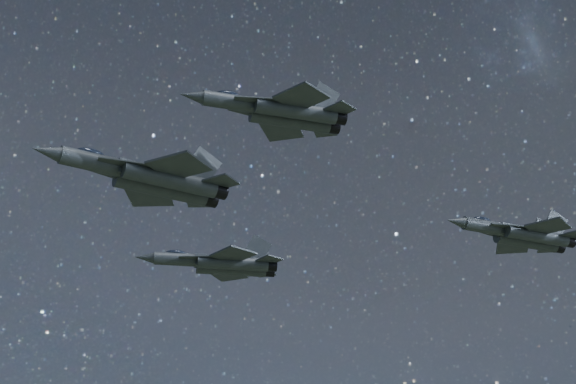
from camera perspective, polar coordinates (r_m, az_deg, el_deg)
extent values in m
cylinder|color=#2E353A|center=(79.33, -11.84, 1.76)|extent=(7.92, 3.91, 1.64)
cone|color=#2E353A|center=(78.22, -15.35, 2.54)|extent=(2.85, 2.16, 1.47)
ellipsoid|color=#1A2130|center=(79.37, -12.66, 2.46)|extent=(2.72, 1.81, 0.81)
cube|color=#2E353A|center=(80.84, -8.18, 0.89)|extent=(8.70, 4.10, 1.37)
cylinder|color=#2E353A|center=(79.88, -7.64, 0.81)|extent=(8.92, 4.22, 1.64)
cylinder|color=#2E353A|center=(81.66, -8.20, 0.25)|extent=(8.92, 4.22, 1.64)
cylinder|color=black|center=(81.56, -4.50, 0.09)|extent=(1.76, 1.86, 1.52)
cylinder|color=black|center=(83.31, -5.11, -0.44)|extent=(1.76, 1.86, 1.52)
cube|color=#2E353A|center=(78.55, -10.22, 1.79)|extent=(5.57, 1.77, 0.13)
cube|color=#2E353A|center=(80.99, -10.90, 0.99)|extent=(5.36, 3.63, 0.13)
cube|color=#2E353A|center=(77.78, -7.07, 1.69)|extent=(6.04, 5.98, 0.21)
cube|color=#2E353A|center=(83.84, -8.97, -0.23)|extent=(5.00, 5.38, 0.21)
cube|color=#2E353A|center=(80.36, -4.35, 0.65)|extent=(3.57, 3.56, 0.16)
cube|color=#2E353A|center=(84.39, -5.75, -0.59)|extent=(2.93, 3.09, 0.16)
cube|color=#2E353A|center=(81.56, -5.51, 1.69)|extent=(3.61, 0.98, 3.75)
cube|color=#2E353A|center=(83.74, -6.25, 0.99)|extent=(3.45, 1.54, 3.75)
cylinder|color=#2E353A|center=(102.89, -6.65, -4.37)|extent=(7.24, 1.86, 1.51)
cone|color=#2E353A|center=(102.85, -9.25, -4.20)|extent=(2.39, 1.47, 1.36)
ellipsoid|color=#1A2130|center=(103.12, -7.28, -3.95)|extent=(2.35, 1.13, 0.75)
cube|color=#2E353A|center=(103.16, -3.85, -4.57)|extent=(8.01, 1.84, 1.26)
cylinder|color=#2E353A|center=(102.13, -3.58, -4.62)|extent=(8.21, 1.90, 1.51)
cylinder|color=#2E353A|center=(103.95, -3.69, -4.99)|extent=(8.21, 1.90, 1.51)
cylinder|color=black|center=(102.61, -1.10, -4.77)|extent=(1.33, 1.46, 1.40)
cylinder|color=black|center=(104.42, -1.25, -5.13)|extent=(1.33, 1.46, 1.40)
cube|color=#2E353A|center=(101.70, -5.63, -4.24)|extent=(5.15, 2.24, 0.12)
cube|color=#2E353A|center=(104.15, -5.73, -4.74)|extent=(5.14, 1.78, 0.12)
cube|color=#2E353A|center=(100.01, -3.56, -4.06)|extent=(5.25, 5.44, 0.19)
cube|color=#2E353A|center=(106.18, -3.92, -5.31)|extent=(5.41, 5.53, 0.19)
cube|color=#2E353A|center=(101.46, -1.21, -4.41)|extent=(3.09, 3.18, 0.15)
cube|color=#2E353A|center=(105.61, -1.55, -5.25)|extent=(3.19, 3.25, 0.15)
cube|color=#2E353A|center=(102.84, -1.98, -3.71)|extent=(3.36, 0.59, 3.45)
cube|color=#2E353A|center=(105.09, -2.15, -4.18)|extent=(3.37, 0.47, 3.45)
cylinder|color=#2E353A|center=(75.13, -3.17, 5.75)|extent=(6.39, 1.89, 1.33)
cone|color=#2E353A|center=(74.43, -6.24, 6.19)|extent=(2.14, 1.37, 1.19)
ellipsoid|color=#1A2130|center=(75.26, -3.92, 6.28)|extent=(2.10, 1.07, 0.66)
cube|color=#2E353A|center=(76.11, 0.08, 5.24)|extent=(7.06, 1.90, 1.11)
cylinder|color=#2E353A|center=(75.30, 0.52, 5.26)|extent=(7.24, 1.97, 1.33)
cylinder|color=#2E353A|center=(76.71, 0.13, 4.65)|extent=(7.24, 1.97, 1.33)
cylinder|color=black|center=(76.41, 3.33, 4.82)|extent=(1.21, 1.32, 1.23)
cylinder|color=black|center=(77.80, 2.90, 4.23)|extent=(1.21, 1.32, 1.23)
cube|color=#2E353A|center=(74.44, -1.81, 5.95)|extent=(4.50, 1.38, 0.10)
cube|color=#2E353A|center=(76.36, -2.26, 5.10)|extent=(4.51, 2.13, 0.10)
cube|color=#2E353A|center=(73.67, 0.87, 6.16)|extent=(4.79, 4.87, 0.17)
cube|color=#2E353A|center=(78.45, -0.42, 4.07)|extent=(4.54, 4.72, 0.17)
cube|color=#2E353A|center=(75.49, 3.37, 5.37)|extent=(2.83, 2.87, 0.13)
cube|color=#2E353A|center=(78.69, 2.39, 4.00)|extent=(2.67, 2.75, 0.13)
cube|color=#2E353A|center=(76.62, 2.33, 6.11)|extent=(2.97, 0.45, 3.03)
cube|color=#2E353A|center=(78.35, 1.82, 5.34)|extent=(2.94, 0.64, 3.03)
cylinder|color=#2E353A|center=(93.68, 13.00, -2.26)|extent=(6.72, 2.60, 1.39)
cone|color=#2E353A|center=(91.38, 10.80, -1.89)|extent=(2.33, 1.62, 1.24)
ellipsoid|color=#1A2130|center=(93.34, 12.42, -1.80)|extent=(2.25, 1.32, 0.68)
cube|color=#2E353A|center=(96.30, 15.26, -2.67)|extent=(7.41, 2.69, 1.16)
cylinder|color=#2E353A|center=(95.72, 15.77, -2.73)|extent=(7.60, 2.77, 1.39)
cylinder|color=#2E353A|center=(97.01, 15.15, -3.11)|extent=(7.60, 2.77, 1.39)
cylinder|color=black|center=(98.20, 17.67, -3.05)|extent=(1.38, 1.48, 1.28)
cylinder|color=black|center=(99.46, 17.03, -3.41)|extent=(1.38, 1.48, 1.28)
cube|color=#2E353A|center=(93.65, 14.22, -2.20)|extent=(4.63, 0.99, 0.11)
cube|color=#2E353A|center=(95.42, 13.39, -2.72)|extent=(4.65, 2.63, 0.11)
cube|color=#2E353A|center=(94.16, 16.45, -2.16)|extent=(5.08, 5.10, 0.18)
cube|color=#2E353A|center=(98.53, 14.32, -3.43)|extent=(4.53, 4.78, 0.18)
cube|color=#2E353A|center=(97.24, 17.92, -2.69)|extent=(3.00, 3.02, 0.13)
cube|color=#2E353A|center=(100.13, 16.46, -3.52)|extent=(2.66, 2.77, 0.13)
cube|color=#2E353A|center=(97.73, 16.94, -1.97)|extent=(3.10, 0.55, 3.16)
cube|color=#2E353A|center=(99.30, 16.15, -2.44)|extent=(3.01, 0.97, 3.16)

